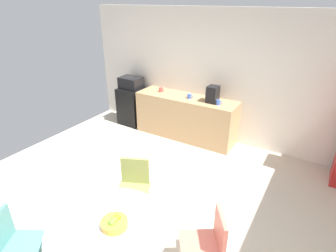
# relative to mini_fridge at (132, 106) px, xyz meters

# --- Properties ---
(ground_plane) EXTENTS (6.00, 6.00, 0.00)m
(ground_plane) POSITION_rel_mini_fridge_xyz_m (1.96, -2.65, -0.43)
(ground_plane) COLOR beige
(wall_back) EXTENTS (6.00, 0.10, 2.60)m
(wall_back) POSITION_rel_mini_fridge_xyz_m (1.96, 0.35, 0.87)
(wall_back) COLOR silver
(wall_back) RESTS_ON ground_plane
(counter_block) EXTENTS (2.13, 0.60, 0.90)m
(counter_block) POSITION_rel_mini_fridge_xyz_m (1.42, 0.00, 0.02)
(counter_block) COLOR tan
(counter_block) RESTS_ON ground_plane
(mini_fridge) EXTENTS (0.54, 0.54, 0.86)m
(mini_fridge) POSITION_rel_mini_fridge_xyz_m (0.00, 0.00, 0.00)
(mini_fridge) COLOR black
(mini_fridge) RESTS_ON ground_plane
(microwave) EXTENTS (0.48, 0.38, 0.26)m
(microwave) POSITION_rel_mini_fridge_xyz_m (0.00, 0.00, 0.56)
(microwave) COLOR black
(microwave) RESTS_ON mini_fridge
(round_table) EXTENTS (1.18, 1.18, 0.74)m
(round_table) POSITION_rel_mini_fridge_xyz_m (2.34, -3.34, 0.19)
(round_table) COLOR silver
(round_table) RESTS_ON ground_plane
(chair_coral) EXTENTS (0.58, 0.58, 0.83)m
(chair_coral) POSITION_rel_mini_fridge_xyz_m (3.17, -2.77, 0.09)
(chair_coral) COLOR silver
(chair_coral) RESTS_ON ground_plane
(chair_olive) EXTENTS (0.56, 0.56, 0.83)m
(chair_olive) POSITION_rel_mini_fridge_xyz_m (1.92, -2.42, 0.09)
(chair_olive) COLOR silver
(chair_olive) RESTS_ON ground_plane
(chair_teal) EXTENTS (0.57, 0.57, 0.83)m
(chair_teal) POSITION_rel_mini_fridge_xyz_m (1.45, -3.83, 0.09)
(chair_teal) COLOR silver
(chair_teal) RESTS_ON ground_plane
(fruit_bowl) EXTENTS (0.26, 0.26, 0.11)m
(fruit_bowl) POSITION_rel_mini_fridge_xyz_m (2.39, -3.30, 0.36)
(fruit_bowl) COLOR gold
(fruit_bowl) RESTS_ON round_table
(mug_white) EXTENTS (0.13, 0.08, 0.09)m
(mug_white) POSITION_rel_mini_fridge_xyz_m (1.51, -0.04, 0.52)
(mug_white) COLOR #3F66BF
(mug_white) RESTS_ON counter_block
(mug_green) EXTENTS (0.13, 0.08, 0.09)m
(mug_green) POSITION_rel_mini_fridge_xyz_m (0.79, 0.03, 0.52)
(mug_green) COLOR #D84C4C
(mug_green) RESTS_ON counter_block
(mug_red) EXTENTS (0.13, 0.08, 0.09)m
(mug_red) POSITION_rel_mini_fridge_xyz_m (2.14, -0.08, 0.52)
(mug_red) COLOR #3F66BF
(mug_red) RESTS_ON counter_block
(coffee_maker) EXTENTS (0.20, 0.24, 0.32)m
(coffee_maker) POSITION_rel_mini_fridge_xyz_m (1.99, 0.00, 0.63)
(coffee_maker) COLOR black
(coffee_maker) RESTS_ON counter_block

